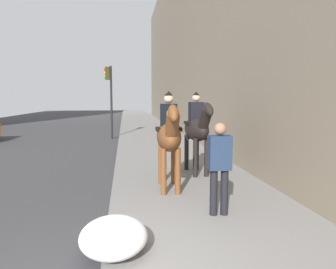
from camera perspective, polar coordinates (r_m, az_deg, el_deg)
mounted_horse_near at (r=7.33m, az=0.21°, el=-0.18°), size 2.15×0.63×2.30m
mounted_horse_far at (r=8.97m, az=5.26°, el=1.14°), size 2.15×0.67×2.33m
pedestrian_greeting at (r=5.84m, az=9.23°, el=-5.00°), size 0.28×0.41×1.70m
traffic_light_near_curb at (r=18.03m, az=-10.44°, el=7.76°), size 0.20×0.44×4.04m
snow_pile_near at (r=4.73m, az=-9.74°, el=-17.52°), size 1.24×0.95×0.43m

